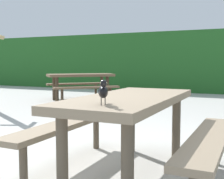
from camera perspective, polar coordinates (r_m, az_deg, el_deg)
ground_plane at (r=3.15m, az=0.76°, el=-14.25°), size 60.00×60.00×0.00m
hedge_wall at (r=11.39m, az=18.86°, el=4.96°), size 28.00×1.45×2.17m
picnic_table_foreground at (r=2.79m, az=3.39°, el=-4.98°), size 1.69×1.81×0.74m
bird_grackle at (r=2.13m, az=-1.68°, el=-0.27°), size 0.17×0.26×0.18m
picnic_table_mid_right at (r=8.48m, az=-5.96°, el=1.71°), size 2.40×2.40×0.74m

